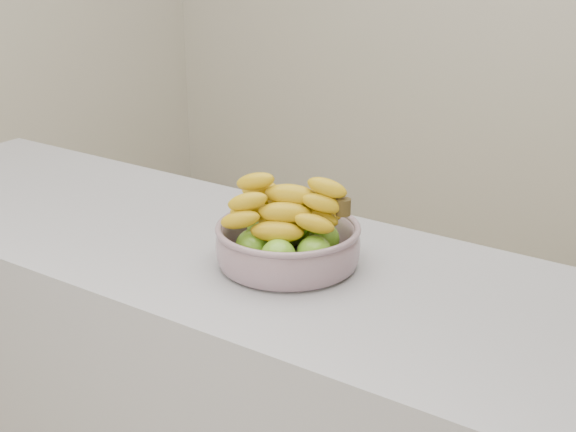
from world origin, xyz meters
TOP-DOWN VIEW (x-y plane):
  - counter at (0.00, -0.20)m, footprint 2.00×0.60m
  - fruit_bowl at (0.19, -0.20)m, footprint 0.28×0.28m

SIDE VIEW (x-z plane):
  - counter at x=0.00m, z-range 0.00..0.90m
  - fruit_bowl at x=0.19m, z-range 0.87..1.03m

